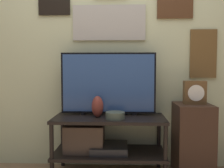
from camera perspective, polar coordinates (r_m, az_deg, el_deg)
wall_back at (r=2.88m, az=-0.21°, el=9.23°), size 6.40×0.08×2.70m
media_console at (r=2.67m, az=-2.68°, el=-11.78°), size 1.10×0.50×0.59m
television at (r=2.68m, az=-0.82°, el=0.20°), size 0.97×0.05×0.64m
vase_wide_bowl at (r=2.51m, az=0.69°, el=-6.85°), size 0.18×0.18×0.07m
vase_urn_stoneware at (r=2.60m, az=-3.17°, el=-4.92°), size 0.12×0.11×0.21m
vase_slim_bronze at (r=2.80m, az=3.26°, el=-4.12°), size 0.08×0.08×0.22m
side_table at (r=2.79m, az=17.14°, el=-11.48°), size 0.35×0.42×0.72m
mantel_clock at (r=2.71m, az=17.55°, el=-1.78°), size 0.21×0.11×0.23m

